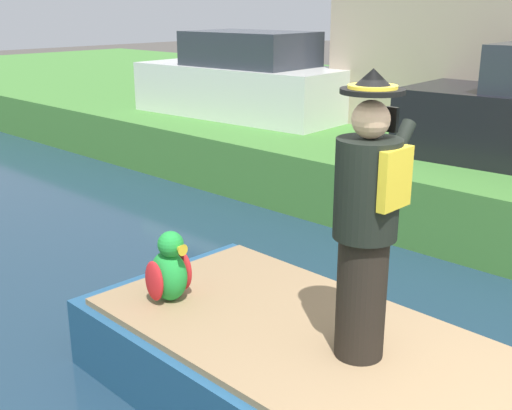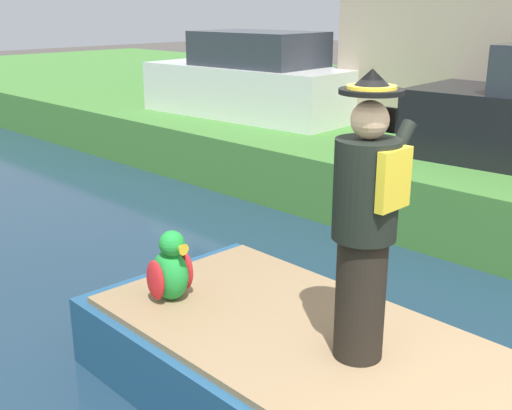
{
  "view_description": "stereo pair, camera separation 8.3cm",
  "coord_description": "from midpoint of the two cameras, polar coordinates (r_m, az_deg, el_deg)",
  "views": [
    {
      "loc": [
        -3.12,
        -1.31,
        2.91
      ],
      "look_at": [
        -0.15,
        1.54,
        1.61
      ],
      "focal_mm": 44.75,
      "sensor_mm": 36.0,
      "label": 1
    },
    {
      "loc": [
        -3.07,
        -1.37,
        2.91
      ],
      "look_at": [
        -0.15,
        1.54,
        1.61
      ],
      "focal_mm": 44.75,
      "sensor_mm": 36.0,
      "label": 2
    }
  ],
  "objects": [
    {
      "name": "person_pirate",
      "position": [
        3.97,
        10.36,
        -1.48
      ],
      "size": [
        0.61,
        0.42,
        1.85
      ],
      "rotation": [
        0.0,
        0.0,
        0.11
      ],
      "color": "black",
      "rests_on": "boat"
    },
    {
      "name": "parrot_plush",
      "position": [
        4.97,
        -7.17,
        -5.77
      ],
      "size": [
        0.36,
        0.35,
        0.57
      ],
      "color": "green",
      "rests_on": "boat"
    },
    {
      "name": "boat",
      "position": [
        4.54,
        8.51,
        -16.24
      ],
      "size": [
        1.91,
        4.25,
        0.61
      ],
      "color": "#23517A",
      "rests_on": "canal_water"
    },
    {
      "name": "parked_car_white",
      "position": [
        11.8,
        -0.12,
        11.06
      ],
      "size": [
        1.98,
        4.11,
        1.5
      ],
      "color": "white",
      "rests_on": "grass_bank_far"
    }
  ]
}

